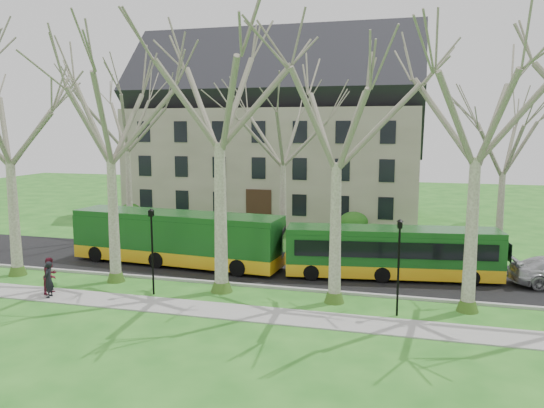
{
  "coord_description": "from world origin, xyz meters",
  "views": [
    {
      "loc": [
        6.43,
        -24.47,
        8.37
      ],
      "look_at": [
        -0.86,
        3.0,
        4.25
      ],
      "focal_mm": 35.0,
      "sensor_mm": 36.0,
      "label": 1
    }
  ],
  "objects_px": {
    "pedestrian_a": "(48,279)",
    "pedestrian_b": "(51,275)",
    "bus_follow": "(392,252)",
    "bus_lead": "(177,238)"
  },
  "relations": [
    {
      "from": "bus_lead",
      "to": "pedestrian_b",
      "type": "relative_size",
      "value": 7.15
    },
    {
      "from": "pedestrian_a",
      "to": "pedestrian_b",
      "type": "height_order",
      "value": "pedestrian_b"
    },
    {
      "from": "bus_follow",
      "to": "bus_lead",
      "type": "bearing_deg",
      "value": 173.62
    },
    {
      "from": "pedestrian_b",
      "to": "bus_lead",
      "type": "bearing_deg",
      "value": -32.9
    },
    {
      "from": "bus_follow",
      "to": "pedestrian_a",
      "type": "distance_m",
      "value": 18.01
    },
    {
      "from": "pedestrian_a",
      "to": "pedestrian_b",
      "type": "relative_size",
      "value": 0.98
    },
    {
      "from": "pedestrian_a",
      "to": "bus_follow",
      "type": "bearing_deg",
      "value": 98.92
    },
    {
      "from": "bus_follow",
      "to": "pedestrian_a",
      "type": "bearing_deg",
      "value": -161.89
    },
    {
      "from": "bus_follow",
      "to": "pedestrian_a",
      "type": "height_order",
      "value": "bus_follow"
    },
    {
      "from": "bus_lead",
      "to": "bus_follow",
      "type": "xyz_separation_m",
      "value": [
        12.83,
        0.34,
        -0.2
      ]
    }
  ]
}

